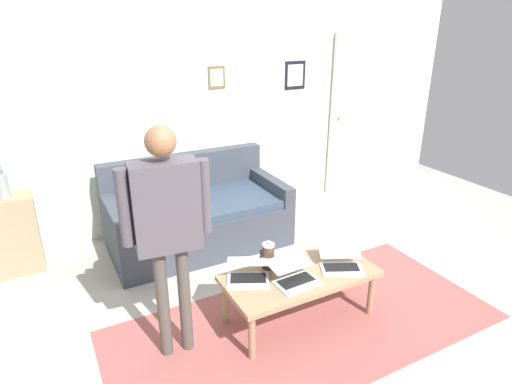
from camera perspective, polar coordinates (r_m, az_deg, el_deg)
ground_plane at (r=3.52m, az=6.34°, el=-16.50°), size 7.68×7.68×0.00m
area_rug at (r=3.48m, az=6.55°, el=-16.93°), size 2.95×1.35×0.01m
back_wall at (r=4.81m, az=-7.95°, el=11.71°), size 7.04×0.11×2.70m
interior_door at (r=5.89m, az=13.08°, el=9.98°), size 0.82×0.09×2.05m
couch at (r=4.46m, az=-7.80°, el=-3.22°), size 1.74×0.90×0.88m
coffee_table at (r=3.34m, az=5.84°, el=-11.29°), size 1.16×0.55×0.40m
laptop_left at (r=3.21m, az=5.07°, el=-10.88°), size 0.33×0.34×0.12m
laptop_center at (r=3.43m, az=11.12°, el=-9.07°), size 0.42×0.42×0.13m
laptop_right at (r=3.22m, az=-1.04°, el=-10.68°), size 0.41×0.41×0.14m
french_press at (r=3.32m, az=1.60°, el=-8.38°), size 0.12×0.10×0.23m
side_shelf at (r=4.51m, az=-29.35°, el=-4.86°), size 0.42×0.32×0.73m
flower_vase at (r=4.33m, az=-30.54°, el=1.14°), size 0.11×0.11×0.45m
person_standing at (r=2.74m, az=-11.67°, el=-3.28°), size 0.57×0.22×1.61m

